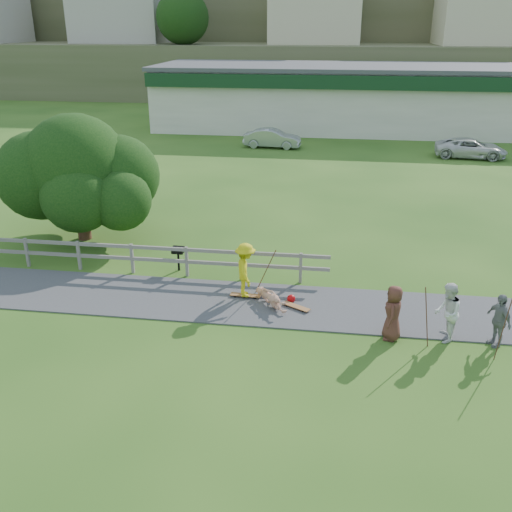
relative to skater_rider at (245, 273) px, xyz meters
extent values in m
plane|color=#274F16|center=(-0.32, -1.87, -0.90)|extent=(260.00, 260.00, 0.00)
cube|color=#3E3E41|center=(-0.32, -0.37, -0.88)|extent=(34.00, 3.00, 0.04)
cube|color=slate|center=(-8.32, 1.43, -0.35)|extent=(0.10, 0.10, 1.10)
cube|color=slate|center=(-6.32, 1.43, -0.35)|extent=(0.10, 0.10, 1.10)
cube|color=slate|center=(-4.32, 1.43, -0.35)|extent=(0.10, 0.10, 1.10)
cube|color=slate|center=(-2.32, 1.43, -0.35)|extent=(0.10, 0.10, 1.10)
cube|color=slate|center=(-0.32, 1.43, -0.35)|extent=(0.10, 0.10, 1.10)
cube|color=slate|center=(1.68, 1.43, -0.35)|extent=(0.10, 0.10, 1.10)
cube|color=slate|center=(-4.82, 1.43, 0.10)|extent=(15.00, 0.08, 0.12)
cube|color=slate|center=(-4.82, 1.43, -0.35)|extent=(15.00, 0.08, 0.12)
cube|color=beige|center=(3.68, 33.13, 1.50)|extent=(32.00, 10.00, 4.80)
cube|color=#13361B|center=(3.68, 27.93, 3.30)|extent=(32.00, 0.60, 1.00)
cube|color=#4B4C51|center=(3.68, 33.13, 4.05)|extent=(32.50, 10.50, 0.30)
cube|color=#4B5130|center=(-0.32, 53.13, 2.10)|extent=(220.00, 14.00, 6.00)
cube|color=#BCB4A5|center=(-0.32, 53.13, 8.60)|extent=(10.00, 9.00, 7.00)
cube|color=#4B5130|center=(-0.32, 66.13, 5.60)|extent=(220.00, 14.00, 13.00)
cube|color=#4B5130|center=(-0.32, 79.13, 9.60)|extent=(220.00, 14.00, 21.00)
imported|color=gold|center=(0.00, 0.00, 0.00)|extent=(0.95, 1.29, 1.79)
imported|color=tan|center=(0.90, -0.46, -0.62)|extent=(1.43, 1.20, 0.55)
imported|color=silver|center=(5.98, -1.82, -0.03)|extent=(0.75, 0.91, 1.74)
imported|color=gray|center=(7.34, -1.88, -0.12)|extent=(0.72, 0.99, 1.56)
imported|color=#552C22|center=(4.50, -1.94, -0.08)|extent=(0.62, 0.86, 1.63)
imported|color=#A3A4AA|center=(-1.95, 24.03, -0.23)|extent=(4.12, 1.67, 1.33)
imported|color=silver|center=(11.41, 22.63, -0.26)|extent=(4.77, 2.57, 1.27)
sphere|color=#B1070A|center=(1.50, -0.11, -0.76)|extent=(0.27, 0.27, 0.27)
cylinder|color=#532F21|center=(0.60, 0.40, -0.04)|extent=(0.03, 0.03, 1.71)
cylinder|color=#532F21|center=(5.36, -2.23, 0.01)|extent=(0.03, 0.03, 1.82)
cylinder|color=#532F21|center=(7.25, -2.66, 0.06)|extent=(0.03, 0.03, 1.91)
camera|label=1|loc=(2.71, -16.46, 7.44)|focal=40.00mm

